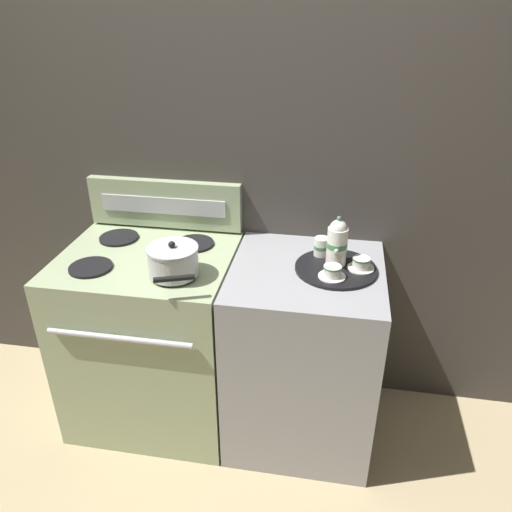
{
  "coord_description": "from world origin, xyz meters",
  "views": [
    {
      "loc": [
        0.49,
        -1.84,
        1.92
      ],
      "look_at": [
        0.18,
        -0.06,
        0.97
      ],
      "focal_mm": 35.0,
      "sensor_mm": 36.0,
      "label": 1
    }
  ],
  "objects_px": {
    "stove": "(154,337)",
    "teacup_right": "(361,264)",
    "serving_tray": "(336,268)",
    "teapot": "(337,242)",
    "saucepan": "(173,261)",
    "teacup_left": "(332,272)",
    "creamer_jug": "(321,247)"
  },
  "relations": [
    {
      "from": "saucepan",
      "to": "creamer_jug",
      "type": "bearing_deg",
      "value": 24.46
    },
    {
      "from": "stove",
      "to": "teacup_left",
      "type": "distance_m",
      "value": 0.96
    },
    {
      "from": "saucepan",
      "to": "teacup_right",
      "type": "bearing_deg",
      "value": 12.58
    },
    {
      "from": "serving_tray",
      "to": "teapot",
      "type": "height_order",
      "value": "teapot"
    },
    {
      "from": "stove",
      "to": "saucepan",
      "type": "bearing_deg",
      "value": -38.72
    },
    {
      "from": "teacup_left",
      "to": "creamer_jug",
      "type": "height_order",
      "value": "creamer_jug"
    },
    {
      "from": "stove",
      "to": "teacup_right",
      "type": "relative_size",
      "value": 8.03
    },
    {
      "from": "stove",
      "to": "teapot",
      "type": "xyz_separation_m",
      "value": [
        0.84,
        0.05,
        0.56
      ]
    },
    {
      "from": "creamer_jug",
      "to": "teapot",
      "type": "bearing_deg",
      "value": -47.1
    },
    {
      "from": "saucepan",
      "to": "teapot",
      "type": "distance_m",
      "value": 0.68
    },
    {
      "from": "stove",
      "to": "teapot",
      "type": "height_order",
      "value": "teapot"
    },
    {
      "from": "teacup_left",
      "to": "teacup_right",
      "type": "relative_size",
      "value": 1.0
    },
    {
      "from": "teapot",
      "to": "teacup_left",
      "type": "distance_m",
      "value": 0.14
    },
    {
      "from": "teapot",
      "to": "teacup_left",
      "type": "xyz_separation_m",
      "value": [
        -0.01,
        -0.12,
        -0.08
      ]
    },
    {
      "from": "stove",
      "to": "teapot",
      "type": "relative_size",
      "value": 4.1
    },
    {
      "from": "serving_tray",
      "to": "teacup_right",
      "type": "bearing_deg",
      "value": 1.18
    },
    {
      "from": "teacup_left",
      "to": "creamer_jug",
      "type": "xyz_separation_m",
      "value": [
        -0.06,
        0.19,
        0.02
      ]
    },
    {
      "from": "teacup_left",
      "to": "creamer_jug",
      "type": "distance_m",
      "value": 0.2
    },
    {
      "from": "saucepan",
      "to": "teacup_left",
      "type": "bearing_deg",
      "value": 7.07
    },
    {
      "from": "stove",
      "to": "creamer_jug",
      "type": "relative_size",
      "value": 10.89
    },
    {
      "from": "teapot",
      "to": "teacup_right",
      "type": "relative_size",
      "value": 1.96
    },
    {
      "from": "teapot",
      "to": "creamer_jug",
      "type": "distance_m",
      "value": 0.11
    },
    {
      "from": "stove",
      "to": "creamer_jug",
      "type": "height_order",
      "value": "creamer_jug"
    },
    {
      "from": "stove",
      "to": "serving_tray",
      "type": "height_order",
      "value": "serving_tray"
    },
    {
      "from": "teapot",
      "to": "creamer_jug",
      "type": "relative_size",
      "value": 2.66
    },
    {
      "from": "serving_tray",
      "to": "stove",
      "type": "bearing_deg",
      "value": -178.78
    },
    {
      "from": "stove",
      "to": "teacup_right",
      "type": "distance_m",
      "value": 1.06
    },
    {
      "from": "saucepan",
      "to": "serving_tray",
      "type": "bearing_deg",
      "value": 14.29
    },
    {
      "from": "stove",
      "to": "teacup_left",
      "type": "bearing_deg",
      "value": -4.8
    },
    {
      "from": "creamer_jug",
      "to": "saucepan",
      "type": "bearing_deg",
      "value": -155.54
    },
    {
      "from": "serving_tray",
      "to": "creamer_jug",
      "type": "relative_size",
      "value": 4.18
    },
    {
      "from": "teacup_right",
      "to": "stove",
      "type": "bearing_deg",
      "value": -178.78
    }
  ]
}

